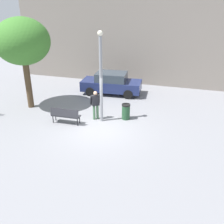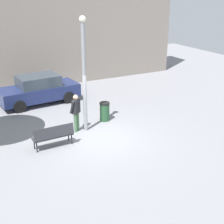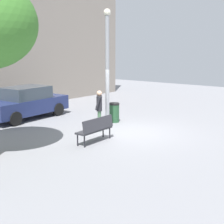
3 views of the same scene
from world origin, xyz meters
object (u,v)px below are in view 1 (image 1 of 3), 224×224
at_px(person_by_lamppost, 96,103).
at_px(parked_car_navy, 111,83).
at_px(plaza_tree, 22,42).
at_px(park_bench, 65,115).
at_px(lamppost, 101,74).
at_px(trash_bin, 126,112).

height_order(person_by_lamppost, parked_car_navy, person_by_lamppost).
xyz_separation_m(plaza_tree, parked_car_navy, (4.18, 3.83, -3.25)).
height_order(person_by_lamppost, park_bench, person_by_lamppost).
relative_size(lamppost, trash_bin, 5.46).
height_order(park_bench, trash_bin, park_bench).
bearing_deg(trash_bin, person_by_lamppost, -162.78).
height_order(person_by_lamppost, trash_bin, person_by_lamppost).
height_order(plaza_tree, parked_car_navy, plaza_tree).
xyz_separation_m(lamppost, plaza_tree, (-4.95, 0.64, 1.35)).
bearing_deg(plaza_tree, parked_car_navy, 42.50).
xyz_separation_m(park_bench, trash_bin, (3.01, 1.54, -0.09)).
relative_size(person_by_lamppost, parked_car_navy, 0.39).
distance_m(parked_car_navy, trash_bin, 4.35).
relative_size(park_bench, parked_car_navy, 0.37).
bearing_deg(trash_bin, parked_car_navy, 117.68).
distance_m(lamppost, parked_car_navy, 4.92).
bearing_deg(park_bench, parked_car_navy, 79.53).
bearing_deg(person_by_lamppost, lamppost, -16.75).
bearing_deg(person_by_lamppost, trash_bin, 17.22).
distance_m(person_by_lamppost, plaza_tree, 5.52).
relative_size(plaza_tree, trash_bin, 6.05).
relative_size(parked_car_navy, trash_bin, 4.81).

